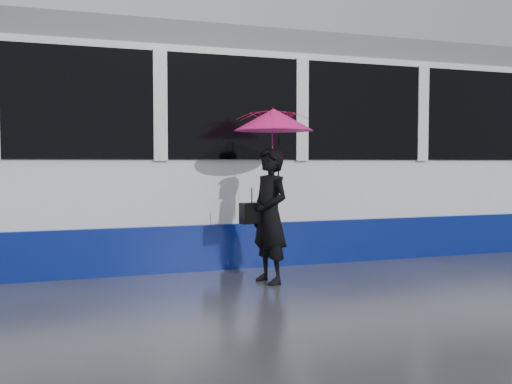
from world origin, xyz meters
name	(u,v)px	position (x,y,z in m)	size (l,w,h in m)	color
ground	(140,298)	(0.00, 0.00, 0.00)	(90.00, 90.00, 0.00)	#2A2B2F
rails	(118,259)	(0.00, 2.50, 0.01)	(34.00, 1.51, 0.02)	#3F3D38
woman	(270,216)	(1.59, 0.26, 0.82)	(0.59, 0.39, 1.63)	black
umbrella	(274,135)	(1.64, 0.26, 1.79)	(1.18, 1.18, 1.10)	#DE1248
handbag	(252,213)	(1.37, 0.28, 0.86)	(0.31, 0.20, 0.43)	black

